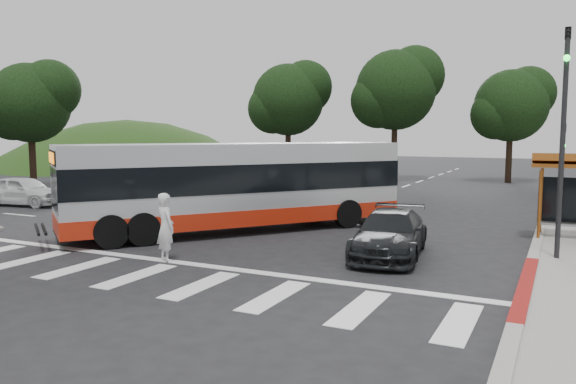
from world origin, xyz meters
The scene contains 15 objects.
ground centered at (0.00, 0.00, 0.00)m, with size 140.00×140.00×0.00m, color black.
curb_east centered at (9.00, 8.00, 0.07)m, with size 0.30×40.00×0.15m, color #9E9991.
curb_east_red centered at (9.00, -2.00, 0.08)m, with size 0.32×6.00×0.15m, color maroon.
hillside_nw centered at (-32.00, 30.00, 0.00)m, with size 44.00×44.00×10.00m, color #1F3D13.
crosswalk_ladder centered at (0.00, -5.00, 0.01)m, with size 18.00×2.60×0.01m, color silver.
traffic_signal_ne_tall centered at (9.60, 1.49, 3.88)m, with size 0.18×0.37×6.50m.
traffic_signal_ne_short centered at (9.60, 8.49, 2.48)m, with size 0.18×0.37×4.00m.
tree_north_a centered at (-1.92, 26.07, 6.92)m, with size 6.60×6.15×10.17m.
tree_north_b centered at (6.07, 28.06, 5.66)m, with size 5.72×5.33×8.43m.
tree_north_c centered at (-9.92, 24.06, 6.29)m, with size 6.16×5.74×9.30m.
tree_west_a centered at (-21.93, 10.06, 5.66)m, with size 5.72×5.33×8.43m.
transit_bus centered at (-1.16, 1.87, 1.62)m, with size 2.72×12.57×3.25m, color #B8BBBD, non-canonical shape.
pedestrian centered at (-0.38, -3.32, 0.98)m, with size 0.71×0.47×1.96m, color silver.
dark_sedan centered at (5.15, 0.16, 0.67)m, with size 1.89×4.65×1.35m, color black.
west_car_white centered at (-14.54, 3.30, 0.75)m, with size 1.76×4.38×1.49m, color silver.
Camera 1 is at (9.69, -15.83, 3.65)m, focal length 35.00 mm.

